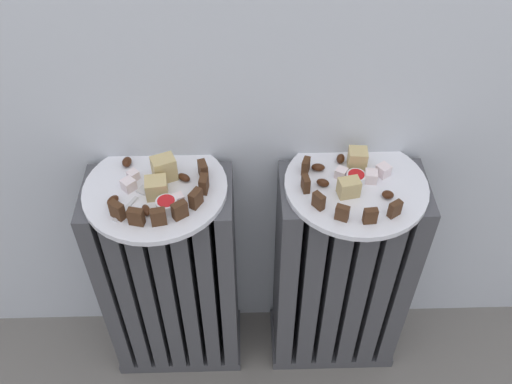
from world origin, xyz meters
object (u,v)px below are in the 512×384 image
at_px(radiator_right, 340,277).
at_px(jam_bowl_right, 356,178).
at_px(plate_right, 356,185).
at_px(jam_bowl_left, 167,205).
at_px(plate_left, 155,189).
at_px(fork, 133,201).
at_px(radiator_left, 172,280).

xyz_separation_m(radiator_right, jam_bowl_right, (-0.00, 0.00, 0.32)).
distance_m(plate_right, jam_bowl_left, 0.38).
relative_size(radiator_right, plate_left, 2.05).
bearing_deg(jam_bowl_right, jam_bowl_left, -169.67).
relative_size(plate_left, fork, 2.94).
height_order(jam_bowl_right, fork, jam_bowl_right).
distance_m(radiator_right, plate_left, 0.51).
distance_m(plate_right, jam_bowl_right, 0.02).
relative_size(plate_right, jam_bowl_left, 7.11).
relative_size(plate_left, jam_bowl_right, 7.30).
bearing_deg(radiator_left, radiator_right, 0.00).
bearing_deg(radiator_right, radiator_left, -180.00).
xyz_separation_m(plate_right, jam_bowl_right, (-0.00, 0.00, 0.02)).
height_order(radiator_left, jam_bowl_left, jam_bowl_left).
bearing_deg(radiator_left, fork, -134.27).
distance_m(radiator_left, jam_bowl_right, 0.52).
xyz_separation_m(plate_left, plate_right, (0.40, 0.00, 0.00)).
height_order(plate_right, jam_bowl_right, jam_bowl_right).
xyz_separation_m(jam_bowl_right, fork, (-0.44, -0.04, -0.01)).
relative_size(radiator_left, radiator_right, 1.00).
xyz_separation_m(plate_right, jam_bowl_left, (-0.37, -0.06, 0.02)).
distance_m(radiator_left, fork, 0.32).
bearing_deg(radiator_right, jam_bowl_right, 108.59).
height_order(jam_bowl_left, fork, jam_bowl_left).
bearing_deg(plate_right, plate_left, 180.00).
distance_m(plate_left, jam_bowl_left, 0.07).
xyz_separation_m(jam_bowl_left, jam_bowl_right, (0.37, 0.07, -0.00)).
height_order(radiator_right, plate_right, plate_right).
xyz_separation_m(radiator_right, plate_left, (-0.40, -0.00, 0.31)).
height_order(radiator_left, fork, fork).
bearing_deg(plate_right, jam_bowl_left, -170.42).
xyz_separation_m(radiator_right, jam_bowl_left, (-0.37, -0.06, 0.33)).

